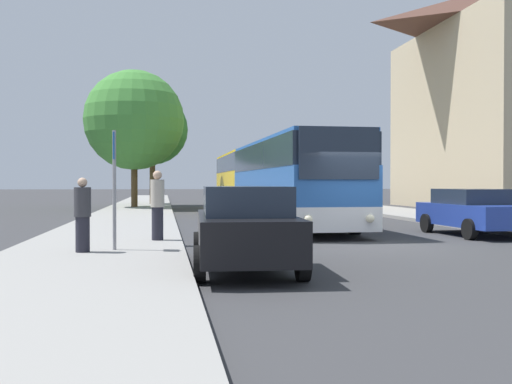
# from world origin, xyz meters

# --- Properties ---
(ground_plane) EXTENTS (300.00, 300.00, 0.00)m
(ground_plane) POSITION_xyz_m (0.00, 0.00, 0.00)
(ground_plane) COLOR #38383A
(ground_plane) RESTS_ON ground
(sidewalk_left) EXTENTS (4.00, 120.00, 0.15)m
(sidewalk_left) POSITION_xyz_m (-7.00, 0.00, 0.07)
(sidewalk_left) COLOR gray
(sidewalk_left) RESTS_ON ground_plane
(bus_front) EXTENTS (2.99, 12.10, 3.21)m
(bus_front) POSITION_xyz_m (-0.81, 6.83, 1.72)
(bus_front) COLOR silver
(bus_front) RESTS_ON ground_plane
(bus_middle) EXTENTS (2.74, 11.07, 3.38)m
(bus_middle) POSITION_xyz_m (-0.66, 20.55, 1.80)
(bus_middle) COLOR #2D2D2D
(bus_middle) RESTS_ON ground_plane
(parked_car_left_curb) EXTENTS (2.08, 4.52, 1.58)m
(parked_car_left_curb) POSITION_xyz_m (-3.97, -3.93, 0.82)
(parked_car_left_curb) COLOR black
(parked_car_left_curb) RESTS_ON ground_plane
(parked_car_right_near) EXTENTS (2.17, 4.38, 1.46)m
(parked_car_right_near) POSITION_xyz_m (4.14, 2.44, 0.77)
(parked_car_right_near) COLOR #233D9E
(parked_car_right_near) RESTS_ON ground_plane
(bus_stop_sign) EXTENTS (0.08, 0.45, 2.67)m
(bus_stop_sign) POSITION_xyz_m (-6.56, -1.35, 1.80)
(bus_stop_sign) COLOR gray
(bus_stop_sign) RESTS_ON sidewalk_left
(pedestrian_waiting_near) EXTENTS (0.36, 0.36, 1.61)m
(pedestrian_waiting_near) POSITION_xyz_m (-7.21, -1.72, 0.96)
(pedestrian_waiting_near) COLOR #23232D
(pedestrian_waiting_near) RESTS_ON sidewalk_left
(pedestrian_waiting_far) EXTENTS (0.36, 0.36, 1.82)m
(pedestrian_waiting_far) POSITION_xyz_m (-5.64, 0.79, 1.07)
(pedestrian_waiting_far) COLOR #23232D
(pedestrian_waiting_far) RESTS_ON sidewalk_left
(tree_left_near) EXTENTS (6.24, 6.24, 8.55)m
(tree_left_near) POSITION_xyz_m (-7.29, 23.14, 5.57)
(tree_left_near) COLOR #513D23
(tree_left_near) RESTS_ON sidewalk_left
(tree_left_far) EXTENTS (5.10, 5.10, 7.92)m
(tree_left_far) POSITION_xyz_m (-6.27, 28.68, 5.51)
(tree_left_far) COLOR #513D23
(tree_left_far) RESTS_ON sidewalk_left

